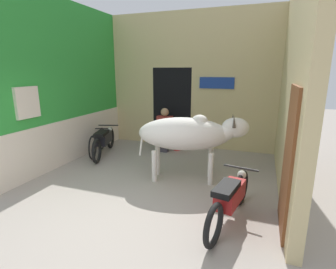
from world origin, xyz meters
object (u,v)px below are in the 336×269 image
Objects in this scene: motorcycle_near at (230,197)px; plastic_stool at (177,143)px; shopkeeper_seated at (164,129)px; cow at (189,134)px; motorcycle_far at (104,140)px; bicycle at (98,142)px.

motorcycle_near reaches higher than plastic_stool.
motorcycle_near is 1.54× the size of shopkeeper_seated.
cow is 2.26m from plastic_stool.
shopkeeper_seated is at bearing 124.16° from cow.
plastic_stool is at bearing 25.09° from shopkeeper_seated.
cow reaches higher than motorcycle_far.
bicycle is (-3.90, 2.24, -0.09)m from motorcycle_near.
cow is at bearing -55.84° from shopkeeper_seated.
cow is 1.53× the size of bicycle.
motorcycle_far is 0.26m from bicycle.
motorcycle_near is at bearing -60.01° from plastic_stool.
shopkeeper_seated is at bearing 33.89° from motorcycle_far.
bicycle reaches higher than plastic_stool.
plastic_stool is (1.99, 1.08, -0.10)m from bicycle.
shopkeeper_seated is 2.96× the size of plastic_stool.
motorcycle_near is 1.01× the size of motorcycle_far.
plastic_stool is (0.34, 0.16, -0.43)m from shopkeeper_seated.
motorcycle_far reaches higher than plastic_stool.
shopkeeper_seated is at bearing 29.02° from bicycle.
plastic_stool is at bearing 119.99° from motorcycle_near.
shopkeeper_seated reaches higher than motorcycle_far.
cow is 5.53× the size of plastic_stool.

